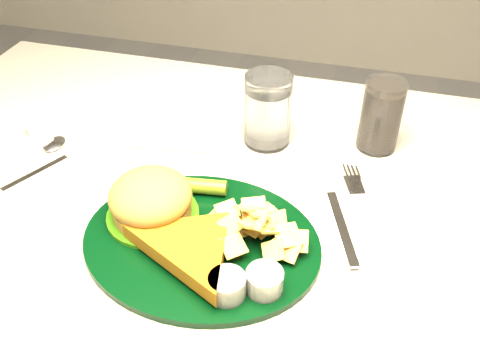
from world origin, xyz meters
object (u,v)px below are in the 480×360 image
object	(u,v)px
cola_glass	(381,116)
water_glass	(268,110)
fork_napkin	(343,222)
table	(226,344)
dinner_plate	(200,225)

from	to	relation	value
cola_glass	water_glass	bearing A→B (deg)	-169.88
fork_napkin	table	bearing A→B (deg)	154.65
dinner_plate	cola_glass	distance (m)	0.36
table	dinner_plate	size ratio (longest dim) A/B	3.75
fork_napkin	water_glass	bearing A→B (deg)	110.80
cola_glass	fork_napkin	world-z (taller)	cola_glass
table	water_glass	xyz separation A→B (m)	(0.03, 0.16, 0.44)
cola_glass	dinner_plate	bearing A→B (deg)	-125.27
water_glass	cola_glass	bearing A→B (deg)	10.12
fork_napkin	dinner_plate	bearing A→B (deg)	-173.65
water_glass	fork_napkin	size ratio (longest dim) A/B	0.63
dinner_plate	cola_glass	xyz separation A→B (m)	(0.21, 0.29, 0.02)
fork_napkin	cola_glass	bearing A→B (deg)	62.15
table	dinner_plate	distance (m)	0.42
table	cola_glass	size ratio (longest dim) A/B	10.03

